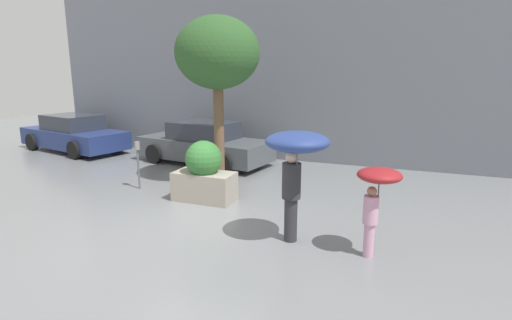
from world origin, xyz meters
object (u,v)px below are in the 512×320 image
at_px(parked_car_far, 74,134).
at_px(parked_car_near, 204,144).
at_px(planter_box, 204,173).
at_px(person_adult, 296,154).
at_px(parking_meter, 138,155).
at_px(street_tree, 217,55).
at_px(person_child, 377,188).

bearing_deg(parked_car_far, parked_car_near, -77.66).
bearing_deg(planter_box, person_adult, -30.33).
relative_size(parked_car_near, parking_meter, 3.80).
distance_m(planter_box, parking_meter, 2.04).
bearing_deg(person_adult, parked_car_near, 170.76).
height_order(person_adult, parking_meter, person_adult).
bearing_deg(parked_car_far, street_tree, -92.95).
bearing_deg(parking_meter, person_adult, -20.78).
xyz_separation_m(planter_box, street_tree, (-0.33, 1.48, 2.71)).
bearing_deg(parked_car_near, parking_meter, -172.93).
xyz_separation_m(planter_box, parked_car_far, (-7.45, 3.50, -0.03)).
bearing_deg(street_tree, parked_car_near, 127.96).
bearing_deg(parked_car_near, person_child, -121.12).
relative_size(parked_car_near, street_tree, 1.08).
xyz_separation_m(planter_box, parking_meter, (-2.01, 0.23, 0.23)).
bearing_deg(person_child, person_adult, 150.17).
distance_m(planter_box, street_tree, 3.10).
xyz_separation_m(parked_car_near, street_tree, (1.53, -1.97, 2.73)).
bearing_deg(street_tree, person_adult, -45.62).
relative_size(planter_box, person_child, 0.96).
height_order(person_child, parking_meter, person_child).
xyz_separation_m(person_child, street_tree, (-4.26, 3.03, 2.20)).
bearing_deg(parked_car_far, parking_meter, -108.09).
relative_size(person_adult, parked_car_far, 0.42).
distance_m(person_child, parking_meter, 6.21).
distance_m(planter_box, parked_car_near, 3.92).
relative_size(planter_box, parked_car_far, 0.30).
bearing_deg(parked_car_near, planter_box, -141.88).
distance_m(planter_box, person_child, 4.25).
relative_size(planter_box, parking_meter, 1.16).
relative_size(person_adult, parking_meter, 1.62).
bearing_deg(parked_car_far, planter_box, -102.23).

